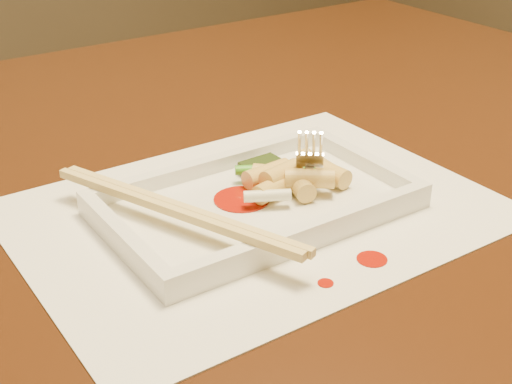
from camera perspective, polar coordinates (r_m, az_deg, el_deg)
table at (r=0.75m, az=-6.84°, el=-5.19°), size 1.40×0.90×0.75m
placemat at (r=0.62m, az=0.00°, el=-1.54°), size 0.40×0.30×0.00m
sauce_splatter_a at (r=0.56m, az=9.26°, el=-5.32°), size 0.02×0.02×0.00m
sauce_splatter_b at (r=0.53m, az=5.59°, el=-7.27°), size 0.01×0.01×0.00m
plate_base at (r=0.62m, az=0.00°, el=-1.16°), size 0.26×0.16×0.01m
plate_rim_far at (r=0.67m, az=-3.57°, el=2.20°), size 0.26×0.01×0.01m
plate_rim_near at (r=0.56m, az=4.27°, el=-3.17°), size 0.26×0.01×0.01m
plate_rim_left at (r=0.56m, az=-10.58°, el=-3.56°), size 0.01×0.14×0.01m
plate_rim_right at (r=0.68m, az=8.67°, el=2.48°), size 0.01×0.14×0.01m
veg_piece at (r=0.66m, az=0.57°, el=1.92°), size 0.04×0.03×0.01m
scallion_white at (r=0.60m, az=0.91°, el=-0.29°), size 0.04×0.03×0.01m
scallion_green at (r=0.64m, az=2.09°, el=1.88°), size 0.08×0.05×0.01m
chopstick_a at (r=0.57m, az=-6.84°, el=-1.47°), size 0.10×0.23×0.01m
chopstick_b at (r=0.57m, az=-6.14°, el=-1.25°), size 0.10×0.23×0.01m
fork at (r=0.64m, az=4.35°, el=7.40°), size 0.09×0.10×0.14m
sauce_blob_0 at (r=0.62m, az=-1.17°, el=-0.58°), size 0.05×0.05×0.00m
rice_cake_0 at (r=0.65m, az=5.69°, el=1.62°), size 0.02×0.05×0.02m
rice_cake_1 at (r=0.66m, az=5.10°, el=2.08°), size 0.02×0.05×0.02m
rice_cake_2 at (r=0.63m, az=2.04°, el=1.41°), size 0.04×0.03×0.02m
rice_cake_3 at (r=0.64m, az=0.90°, el=1.47°), size 0.05×0.02×0.02m
rice_cake_4 at (r=0.62m, az=1.57°, el=0.40°), size 0.05×0.03×0.02m
rice_cake_5 at (r=0.62m, az=4.30°, el=1.09°), size 0.05×0.04×0.02m
rice_cake_6 at (r=0.62m, az=3.46°, el=0.64°), size 0.03×0.04×0.02m
rice_cake_7 at (r=0.64m, az=1.55°, el=1.43°), size 0.04×0.04×0.02m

